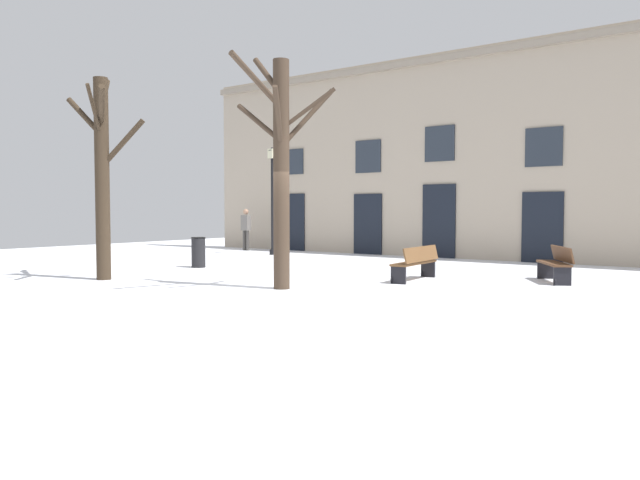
% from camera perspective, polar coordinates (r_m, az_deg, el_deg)
% --- Properties ---
extents(ground_plane, '(34.80, 34.80, 0.00)m').
position_cam_1_polar(ground_plane, '(13.89, -4.60, -4.19)').
color(ground_plane, white).
extents(building_facade, '(21.75, 0.60, 7.19)m').
position_cam_1_polar(building_facade, '(22.10, 12.00, 7.81)').
color(building_facade, tan).
rests_on(building_facade, ground).
extents(tree_center, '(2.19, 2.56, 5.03)m').
position_cam_1_polar(tree_center, '(13.11, -3.68, 7.08)').
color(tree_center, '#423326').
rests_on(tree_center, ground).
extents(tree_foreground, '(2.04, 1.60, 5.04)m').
position_cam_1_polar(tree_foreground, '(15.71, -19.63, 6.40)').
color(tree_foreground, '#382B1E').
rests_on(tree_foreground, ground).
extents(streetlamp, '(0.30, 0.30, 4.04)m').
position_cam_1_polar(streetlamp, '(23.08, -4.48, 4.74)').
color(streetlamp, black).
rests_on(streetlamp, ground).
extents(litter_bin, '(0.43, 0.43, 0.89)m').
position_cam_1_polar(litter_bin, '(18.31, -11.27, -1.12)').
color(litter_bin, black).
rests_on(litter_bin, ground).
extents(bench_facing_shops, '(0.54, 1.88, 0.83)m').
position_cam_1_polar(bench_facing_shops, '(14.83, 8.96, -2.06)').
color(bench_facing_shops, brown).
rests_on(bench_facing_shops, ground).
extents(bench_near_center_tree, '(1.17, 1.53, 0.85)m').
position_cam_1_polar(bench_near_center_tree, '(15.37, 21.13, -2.06)').
color(bench_near_center_tree, '#51331E').
rests_on(bench_near_center_tree, ground).
extents(person_crossing_plaza, '(0.38, 0.23, 1.73)m').
position_cam_1_polar(person_crossing_plaza, '(25.61, -6.93, 1.18)').
color(person_crossing_plaza, '#403D3A').
rests_on(person_crossing_plaza, ground).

